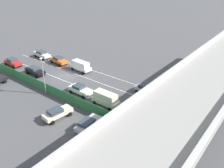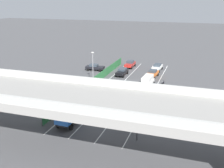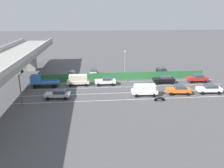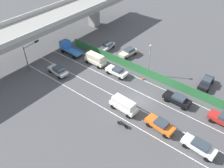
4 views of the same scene
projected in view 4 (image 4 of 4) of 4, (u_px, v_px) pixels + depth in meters
The scene contains 23 objects.
ground_plane at pixel (138, 100), 41.04m from camera, with size 300.00×300.00×0.00m, color #4C4C4F.
lane_line_left_edge at pixel (104, 109), 39.34m from camera, with size 0.14×42.23×0.01m, color silver.
lane_line_mid_left at pixel (117, 98), 41.49m from camera, with size 0.14×42.23×0.01m, color silver.
lane_line_mid_right at pixel (129, 88), 43.65m from camera, with size 0.14×42.23×0.01m, color silver.
lane_line_right_edge at pixel (140, 79), 45.80m from camera, with size 0.14×42.23×0.01m, color silver.
elevated_overpass at pixel (37, 27), 50.23m from camera, with size 55.62×8.64×7.63m.
green_fence at pixel (144, 71), 46.16m from camera, with size 0.10×38.33×1.77m.
car_sedan_silver at pixel (58, 70), 46.41m from camera, with size 2.26×4.62×1.64m.
car_sedan_white at pixel (117, 71), 46.25m from camera, with size 2.08×4.45×1.62m.
car_taxi_orange at pixel (160, 124), 35.38m from camera, with size 2.36×4.70×1.65m.
car_sedan_red at pixel (224, 119), 36.14m from camera, with size 2.10×4.58×1.74m.
car_van_cream at pixel (95, 59), 49.00m from camera, with size 2.05×4.68×2.30m.
car_sedan_black at pixel (177, 99), 39.86m from camera, with size 2.04×4.70×1.60m.
car_van_white at pixel (124, 104), 38.36m from camera, with size 2.24×4.87×2.15m.
car_hatchback_white at pixel (199, 146), 32.32m from camera, with size 2.20×4.77×1.61m.
flatbed_truck_blue at pixel (68, 47), 52.70m from camera, with size 2.55×5.74×2.53m.
motorcycle at pixel (123, 124), 36.04m from camera, with size 0.60×1.95×0.93m.
parked_sedan_dark at pixel (206, 82), 43.47m from camera, with size 4.59×2.20×1.56m.
parked_sedan_cream at pixel (128, 52), 51.87m from camera, with size 4.57×2.38×1.64m.
parked_wagon_silver at pixel (107, 46), 53.98m from camera, with size 4.38×2.29×1.53m.
traffic_light at pixel (30, 51), 46.35m from camera, with size 3.87×0.70×5.43m.
street_lamp at pixel (149, 57), 44.19m from camera, with size 0.60×0.36×6.70m.
traffic_cone at pixel (143, 78), 45.39m from camera, with size 0.47×0.47×0.69m.
Camera 4 is at (-26.61, -15.60, 27.58)m, focal length 38.14 mm.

